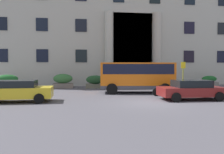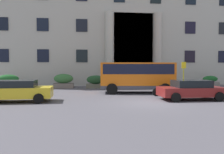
% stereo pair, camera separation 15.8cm
% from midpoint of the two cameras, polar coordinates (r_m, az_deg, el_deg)
% --- Properties ---
extents(ground_plane, '(80.00, 64.00, 0.12)m').
position_cam_midpoint_polar(ground_plane, '(14.77, 9.65, -6.48)').
color(ground_plane, '#4E4C53').
extents(office_building_facade, '(32.56, 9.75, 15.81)m').
position_cam_midpoint_polar(office_building_facade, '(32.22, 0.73, 12.65)').
color(office_building_facade, '#B0ACA1').
rests_on(office_building_facade, ground_plane).
extents(orange_minibus, '(6.37, 3.19, 2.59)m').
position_cam_midpoint_polar(orange_minibus, '(20.02, 6.37, 0.56)').
color(orange_minibus, orange).
rests_on(orange_minibus, ground_plane).
extents(bus_stop_sign, '(0.44, 0.08, 2.69)m').
position_cam_midpoint_polar(bus_stop_sign, '(22.91, 17.35, 0.97)').
color(bus_stop_sign, '#989D15').
rests_on(bus_stop_sign, ground_plane).
extents(hedge_planter_far_west, '(1.88, 0.79, 1.21)m').
position_cam_midpoint_polar(hedge_planter_far_west, '(28.74, 23.11, -0.97)').
color(hedge_planter_far_west, slate).
rests_on(hedge_planter_far_west, ground_plane).
extents(hedge_planter_east, '(1.99, 0.76, 1.35)m').
position_cam_midpoint_polar(hedge_planter_east, '(24.25, -3.82, -1.22)').
color(hedge_planter_east, '#666857').
rests_on(hedge_planter_east, ground_plane).
extents(hedge_planter_entrance_right, '(2.15, 0.94, 1.46)m').
position_cam_midpoint_polar(hedge_planter_entrance_right, '(25.57, -23.92, -1.13)').
color(hedge_planter_entrance_right, gray).
rests_on(hedge_planter_entrance_right, ground_plane).
extents(hedge_planter_west, '(2.06, 0.99, 1.50)m').
position_cam_midpoint_polar(hedge_planter_west, '(24.68, -11.63, -1.03)').
color(hedge_planter_west, slate).
rests_on(hedge_planter_west, ground_plane).
extents(parked_coupe_end, '(4.31, 2.11, 1.34)m').
position_cam_midpoint_polar(parked_coupe_end, '(16.64, 19.09, -2.94)').
color(parked_coupe_end, maroon).
rests_on(parked_coupe_end, ground_plane).
extents(parked_sedan_second, '(4.44, 2.15, 1.38)m').
position_cam_midpoint_polar(parked_sedan_second, '(15.99, -22.10, -3.13)').
color(parked_sedan_second, gold).
rests_on(parked_sedan_second, ground_plane).
extents(motorcycle_far_end, '(1.94, 0.55, 0.89)m').
position_cam_midpoint_polar(motorcycle_far_end, '(18.27, 12.96, -3.15)').
color(motorcycle_far_end, black).
rests_on(motorcycle_far_end, ground_plane).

